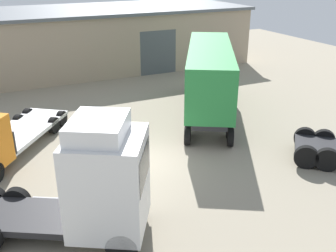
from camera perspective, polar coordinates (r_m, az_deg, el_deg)
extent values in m
plane|color=gray|center=(18.83, -3.77, -4.96)|extent=(60.00, 60.00, 0.00)
cube|color=tan|center=(35.49, -15.59, 11.63)|extent=(32.50, 9.68, 4.82)
cube|color=#565B60|center=(35.13, -16.03, 15.68)|extent=(33.00, 10.18, 0.25)
cube|color=#4C5156|center=(33.13, -1.43, 10.61)|extent=(3.20, 0.08, 3.60)
cube|color=silver|center=(12.98, -8.68, -8.08)|extent=(3.33, 3.37, 3.26)
cube|color=silver|center=(12.17, -10.12, -0.27)|extent=(2.51, 2.66, 0.60)
cube|color=black|center=(12.45, -3.58, -5.81)|extent=(1.13, 1.85, 1.17)
cube|color=#232326|center=(14.80, -20.78, -12.14)|extent=(4.47, 3.75, 0.24)
cylinder|color=#B2B2B7|center=(15.41, -17.10, -10.86)|extent=(1.23, 1.04, 0.56)
cylinder|color=black|center=(14.64, -5.00, -11.52)|extent=(1.04, 0.78, 1.03)
cylinder|color=black|center=(12.92, -6.66, -16.96)|extent=(1.04, 0.78, 1.03)
cylinder|color=black|center=(15.93, -21.09, -10.05)|extent=(1.04, 0.78, 1.03)
cube|color=#28843D|center=(23.70, 6.05, 7.98)|extent=(7.51, 10.38, 2.82)
cube|color=#232326|center=(24.13, 5.90, 4.47)|extent=(6.86, 10.00, 0.24)
cube|color=#232326|center=(27.27, 4.10, 5.20)|extent=(0.22, 0.22, 1.11)
cube|color=#232326|center=(27.30, 7.47, 5.08)|extent=(0.22, 0.22, 1.11)
cylinder|color=black|center=(21.13, 2.92, -0.32)|extent=(0.74, 0.97, 0.95)
cylinder|color=black|center=(21.18, 8.88, -0.52)|extent=(0.74, 0.97, 0.95)
cylinder|color=black|center=(20.21, 2.81, -1.42)|extent=(0.74, 0.97, 0.95)
cylinder|color=black|center=(20.27, 9.04, -1.62)|extent=(0.74, 0.97, 0.95)
cube|color=silver|center=(21.93, -20.15, -0.43)|extent=(5.27, 5.91, 0.20)
cylinder|color=black|center=(22.45, -16.28, 0.11)|extent=(0.78, 0.90, 0.90)
cylinder|color=black|center=(23.47, -20.85, 0.49)|extent=(0.78, 0.90, 0.90)
cylinder|color=black|center=(23.27, -15.19, 1.04)|extent=(0.78, 0.90, 0.90)
cylinder|color=black|center=(24.26, -19.65, 1.37)|extent=(0.78, 0.90, 0.90)
cylinder|color=black|center=(21.04, 21.68, -1.91)|extent=(1.01, 0.95, 1.08)
cylinder|color=black|center=(19.05, 22.10, -4.56)|extent=(1.01, 0.95, 1.08)
cylinder|color=black|center=(20.95, 19.25, -1.65)|extent=(1.01, 0.95, 1.08)
cylinder|color=black|center=(18.95, 19.41, -4.29)|extent=(1.01, 0.95, 1.08)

